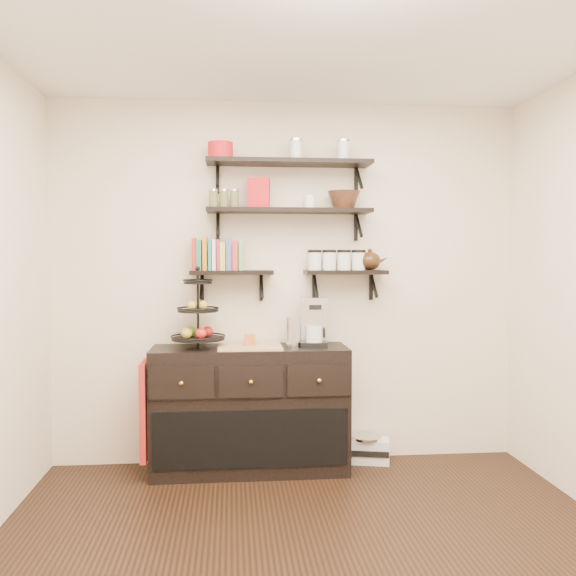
{
  "coord_description": "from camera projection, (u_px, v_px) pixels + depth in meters",
  "views": [
    {
      "loc": [
        -0.42,
        -2.83,
        1.54
      ],
      "look_at": [
        -0.05,
        1.15,
        1.34
      ],
      "focal_mm": 38.0,
      "sensor_mm": 36.0,
      "label": 1
    }
  ],
  "objects": [
    {
      "name": "shelf_top",
      "position": [
        289.0,
        163.0,
        4.43
      ],
      "size": [
        1.2,
        0.27,
        0.23
      ],
      "color": "black",
      "rests_on": "back_wall"
    },
    {
      "name": "shelf_low_right",
      "position": [
        345.0,
        273.0,
        4.52
      ],
      "size": [
        0.6,
        0.25,
        0.23
      ],
      "color": "black",
      "rests_on": "back_wall"
    },
    {
      "name": "teapot",
      "position": [
        370.0,
        259.0,
        4.53
      ],
      "size": [
        0.22,
        0.17,
        0.16
      ],
      "primitive_type": null,
      "rotation": [
        0.0,
        0.0,
        0.05
      ],
      "color": "#321E0F",
      "rests_on": "shelf_low_right"
    },
    {
      "name": "red_pot",
      "position": [
        220.0,
        151.0,
        4.38
      ],
      "size": [
        0.18,
        0.18,
        0.12
      ],
      "primitive_type": "cylinder",
      "color": "red",
      "rests_on": "shelf_top"
    },
    {
      "name": "glass_canisters",
      "position": [
        337.0,
        261.0,
        4.51
      ],
      "size": [
        0.43,
        0.1,
        0.13
      ],
      "color": "silver",
      "rests_on": "shelf_low_right"
    },
    {
      "name": "radio",
      "position": [
        367.0,
        449.0,
        4.59
      ],
      "size": [
        0.36,
        0.27,
        0.2
      ],
      "rotation": [
        0.0,
        0.0,
        -0.22
      ],
      "color": "silver",
      "rests_on": "floor"
    },
    {
      "name": "ramekins",
      "position": [
        310.0,
        202.0,
        4.46
      ],
      "size": [
        0.09,
        0.09,
        0.1
      ],
      "primitive_type": "cylinder",
      "color": "white",
      "rests_on": "shelf_mid"
    },
    {
      "name": "back_wall",
      "position": [
        287.0,
        283.0,
        4.61
      ],
      "size": [
        3.5,
        0.02,
        2.7
      ],
      "primitive_type": "cube",
      "color": "#F3E5CE",
      "rests_on": "ground"
    },
    {
      "name": "ceiling",
      "position": [
        322.0,
        6.0,
        2.8
      ],
      "size": [
        3.5,
        3.5,
        0.02
      ],
      "primitive_type": "cube",
      "color": "white",
      "rests_on": "back_wall"
    },
    {
      "name": "cookbooks",
      "position": [
        219.0,
        255.0,
        4.43
      ],
      "size": [
        0.36,
        0.15,
        0.26
      ],
      "color": "#AC231F",
      "rests_on": "shelf_low_left"
    },
    {
      "name": "apron",
      "position": [
        145.0,
        410.0,
        4.22
      ],
      "size": [
        0.04,
        0.29,
        0.68
      ],
      "primitive_type": "cube",
      "color": "maroon",
      "rests_on": "sideboard"
    },
    {
      "name": "coffee_maker",
      "position": [
        313.0,
        323.0,
        4.43
      ],
      "size": [
        0.21,
        0.2,
        0.36
      ],
      "rotation": [
        0.0,
        0.0,
        -0.1
      ],
      "color": "black",
      "rests_on": "sideboard"
    },
    {
      "name": "fruit_stand",
      "position": [
        199.0,
        321.0,
        4.33
      ],
      "size": [
        0.38,
        0.38,
        0.55
      ],
      "rotation": [
        0.0,
        0.0,
        0.31
      ],
      "color": "black",
      "rests_on": "sideboard"
    },
    {
      "name": "shelf_mid",
      "position": [
        289.0,
        211.0,
        4.45
      ],
      "size": [
        1.2,
        0.27,
        0.23
      ],
      "color": "black",
      "rests_on": "back_wall"
    },
    {
      "name": "thermal_carafe",
      "position": [
        293.0,
        332.0,
        4.37
      ],
      "size": [
        0.11,
        0.11,
        0.22
      ],
      "primitive_type": "cylinder",
      "color": "silver",
      "rests_on": "sideboard"
    },
    {
      "name": "candle",
      "position": [
        250.0,
        339.0,
        4.36
      ],
      "size": [
        0.08,
        0.08,
        0.08
      ],
      "primitive_type": "cube",
      "color": "#A55926",
      "rests_on": "sideboard"
    },
    {
      "name": "shelf_low_left",
      "position": [
        232.0,
        273.0,
        4.45
      ],
      "size": [
        0.6,
        0.25,
        0.23
      ],
      "color": "black",
      "rests_on": "back_wall"
    },
    {
      "name": "recipe_box",
      "position": [
        259.0,
        193.0,
        4.42
      ],
      "size": [
        0.17,
        0.09,
        0.22
      ],
      "primitive_type": "cube",
      "rotation": [
        0.0,
        0.0,
        -0.21
      ],
      "color": "red",
      "rests_on": "shelf_mid"
    },
    {
      "name": "sideboard",
      "position": [
        250.0,
        409.0,
        4.39
      ],
      "size": [
        1.4,
        0.5,
        0.92
      ],
      "color": "black",
      "rests_on": "floor"
    },
    {
      "name": "walnut_bowl",
      "position": [
        344.0,
        200.0,
        4.48
      ],
      "size": [
        0.24,
        0.24,
        0.13
      ],
      "primitive_type": null,
      "color": "black",
      "rests_on": "shelf_mid"
    }
  ]
}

